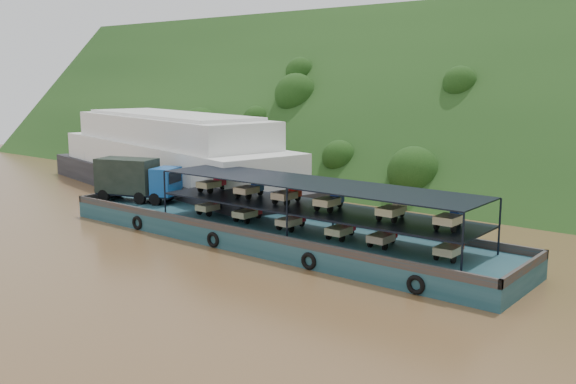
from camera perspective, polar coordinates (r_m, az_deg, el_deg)
The scene contains 4 objects.
ground at distance 42.62m, azimuth -0.45°, elevation -5.09°, with size 160.00×160.00×0.00m, color brown.
hillside at distance 73.48m, azimuth 17.67°, elevation 0.90°, with size 140.00×28.00×28.00m, color #183613.
cargo_barge at distance 44.95m, azimuth -2.91°, elevation -2.77°, with size 35.11×7.18×4.69m.
passenger_ferry at distance 64.30m, azimuth -10.36°, elevation 2.99°, with size 39.59×17.83×7.78m.
Camera 1 is at (26.11, -31.77, 11.20)m, focal length 40.00 mm.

